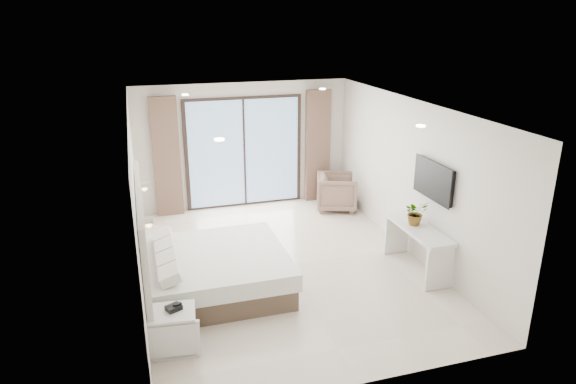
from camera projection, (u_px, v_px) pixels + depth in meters
The scene contains 8 objects.
ground at pixel (284, 265), 8.72m from camera, with size 6.20×6.20×0.00m, color beige.
room_shell at pixel (262, 166), 8.76m from camera, with size 4.62×6.22×2.72m.
bed at pixel (215, 271), 7.86m from camera, with size 2.13×2.02×0.73m.
nightstand at pixel (172, 330), 6.45m from camera, with size 0.65×0.56×0.54m.
phone at pixel (174, 308), 6.38m from camera, with size 0.18×0.14×0.06m, color black.
console_desk at pixel (417, 239), 8.38m from camera, with size 0.47×1.50×0.77m.
plant at pixel (415, 215), 8.37m from camera, with size 0.37×0.41×0.32m, color #33662D.
armchair at pixel (337, 190), 11.11m from camera, with size 0.82×0.77×0.85m, color #7F6353.
Camera 1 is at (-2.20, -7.51, 4.04)m, focal length 32.00 mm.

